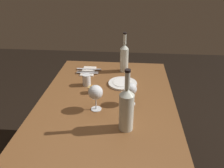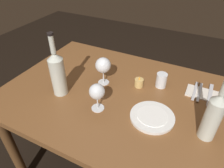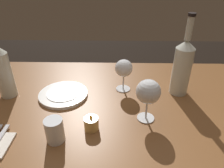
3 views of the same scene
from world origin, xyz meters
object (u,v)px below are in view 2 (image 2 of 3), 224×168
(folded_napkin, at_px, (204,94))
(table_knife, at_px, (210,95))
(dinner_plate, at_px, (152,117))
(wine_glass_right, at_px, (103,66))
(fork_outer, at_px, (195,91))
(water_tumbler, at_px, (161,81))
(fork_inner, at_px, (200,92))
(votive_candle, at_px, (139,83))
(wine_bottle_second, at_px, (213,115))
(wine_bottle, at_px, (58,73))
(wine_glass_left, at_px, (97,92))

(folded_napkin, height_order, table_knife, table_knife)
(folded_napkin, bearing_deg, dinner_plate, -124.26)
(wine_glass_right, height_order, dinner_plate, wine_glass_right)
(dinner_plate, height_order, fork_outer, dinner_plate)
(water_tumbler, xyz_separation_m, fork_outer, (0.19, 0.03, -0.03))
(folded_napkin, xyz_separation_m, fork_inner, (-0.03, 0.00, 0.01))
(dinner_plate, bearing_deg, fork_inner, 59.13)
(fork_inner, relative_size, fork_outer, 1.00)
(votive_candle, xyz_separation_m, folded_napkin, (0.35, 0.09, -0.02))
(wine_bottle_second, xyz_separation_m, dinner_plate, (-0.24, -0.00, -0.12))
(water_tumbler, bearing_deg, fork_outer, 9.57)
(wine_glass_right, height_order, fork_inner, wine_glass_right)
(wine_bottle, bearing_deg, wine_bottle_second, 3.10)
(votive_candle, bearing_deg, folded_napkin, 14.08)
(wine_glass_left, bearing_deg, fork_outer, 40.46)
(votive_candle, bearing_deg, dinner_plate, -54.82)
(folded_napkin, bearing_deg, votive_candle, -165.92)
(wine_glass_left, height_order, wine_glass_right, wine_glass_right)
(water_tumbler, relative_size, table_knife, 0.41)
(wine_bottle_second, distance_m, fork_inner, 0.33)
(wine_glass_right, relative_size, water_tumbler, 1.96)
(wine_bottle, bearing_deg, fork_outer, 26.84)
(wine_glass_left, xyz_separation_m, wine_glass_right, (-0.08, 0.21, 0.01))
(water_tumbler, distance_m, dinner_plate, 0.27)
(fork_inner, bearing_deg, wine_glass_right, -164.12)
(folded_napkin, bearing_deg, table_knife, 0.00)
(wine_glass_left, xyz_separation_m, fork_outer, (0.42, 0.36, -0.10))
(votive_candle, bearing_deg, wine_glass_right, -162.86)
(water_tumbler, bearing_deg, fork_inner, 8.47)
(wine_glass_left, relative_size, fork_inner, 0.83)
(wine_glass_right, xyz_separation_m, table_knife, (0.58, 0.15, -0.11))
(fork_outer, distance_m, table_knife, 0.08)
(fork_outer, bearing_deg, water_tumbler, -170.43)
(wine_glass_left, height_order, fork_outer, wine_glass_left)
(wine_glass_right, bearing_deg, fork_outer, 16.63)
(votive_candle, relative_size, folded_napkin, 0.35)
(dinner_plate, bearing_deg, wine_bottle_second, 0.10)
(fork_outer, bearing_deg, table_knife, 0.00)
(wine_bottle_second, xyz_separation_m, fork_inner, (-0.06, 0.30, -0.12))
(water_tumbler, bearing_deg, wine_bottle, -147.48)
(wine_bottle, relative_size, folded_napkin, 1.86)
(wine_bottle, height_order, dinner_plate, wine_bottle)
(votive_candle, relative_size, fork_inner, 0.37)
(wine_glass_left, distance_m, wine_bottle, 0.25)
(votive_candle, bearing_deg, fork_inner, 15.10)
(wine_bottle_second, relative_size, table_knife, 1.58)
(folded_napkin, relative_size, table_knife, 0.91)
(votive_candle, distance_m, fork_outer, 0.32)
(wine_bottle, distance_m, folded_napkin, 0.81)
(water_tumbler, bearing_deg, votive_candle, -153.62)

